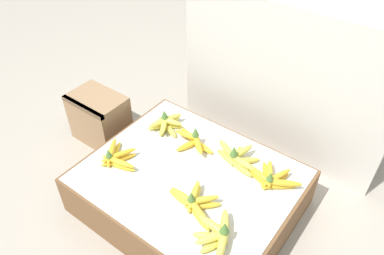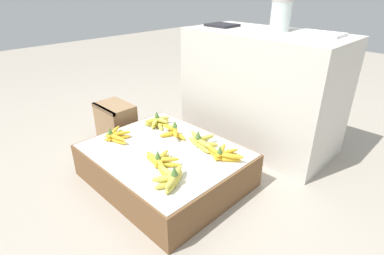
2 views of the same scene
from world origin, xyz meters
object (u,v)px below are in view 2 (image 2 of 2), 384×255
at_px(banana_bunch_front_midright, 161,161).
at_px(banana_bunch_front_right, 171,178).
at_px(banana_bunch_middle_left, 158,122).
at_px(foam_tray_white, 320,34).
at_px(banana_bunch_middle_midright, 201,141).
at_px(banana_bunch_middle_midleft, 173,131).
at_px(banana_bunch_middle_right, 222,154).
at_px(glass_jar, 281,15).
at_px(wooden_crate, 116,122).
at_px(banana_bunch_front_left, 116,136).

bearing_deg(banana_bunch_front_midright, banana_bunch_front_right, -22.73).
relative_size(banana_bunch_middle_left, foam_tray_white, 0.68).
bearing_deg(banana_bunch_middle_midright, banana_bunch_middle_midleft, -173.43).
bearing_deg(foam_tray_white, banana_bunch_middle_midright, -111.24).
bearing_deg(banana_bunch_front_right, banana_bunch_middle_right, 86.34).
distance_m(banana_bunch_front_right, foam_tray_white, 1.29).
bearing_deg(glass_jar, banana_bunch_middle_left, -120.53).
bearing_deg(wooden_crate, banana_bunch_front_midright, -15.15).
height_order(banana_bunch_front_midright, banana_bunch_middle_left, banana_bunch_middle_left).
height_order(banana_bunch_middle_midleft, banana_bunch_middle_right, banana_bunch_middle_midleft).
bearing_deg(banana_bunch_middle_midright, banana_bunch_front_left, -143.55).
bearing_deg(banana_bunch_middle_midleft, banana_bunch_middle_right, 1.39).
bearing_deg(banana_bunch_front_midright, foam_tray_white, 74.52).
relative_size(banana_bunch_front_left, banana_bunch_middle_right, 0.81).
height_order(wooden_crate, banana_bunch_front_right, banana_bunch_front_right).
relative_size(banana_bunch_front_left, banana_bunch_middle_left, 1.15).
bearing_deg(banana_bunch_front_left, foam_tray_white, 55.83).
relative_size(banana_bunch_middle_left, glass_jar, 0.91).
relative_size(wooden_crate, banana_bunch_middle_midright, 1.29).
bearing_deg(banana_bunch_middle_left, banana_bunch_middle_right, -1.11).
relative_size(banana_bunch_front_right, banana_bunch_middle_midleft, 0.90).
bearing_deg(foam_tray_white, banana_bunch_front_left, -124.17).
height_order(banana_bunch_front_right, banana_bunch_middle_right, banana_bunch_front_right).
bearing_deg(banana_bunch_middle_midleft, banana_bunch_front_midright, -52.57).
bearing_deg(banana_bunch_front_left, banana_bunch_middle_midleft, 54.55).
distance_m(banana_bunch_front_left, glass_jar, 1.34).
distance_m(banana_bunch_front_midright, banana_bunch_middle_midright, 0.32).
height_order(banana_bunch_front_midright, foam_tray_white, foam_tray_white).
xyz_separation_m(wooden_crate, glass_jar, (0.84, 0.83, 0.78)).
distance_m(wooden_crate, banana_bunch_front_midright, 0.85).
bearing_deg(banana_bunch_front_right, banana_bunch_middle_left, 146.19).
height_order(banana_bunch_middle_left, banana_bunch_middle_midleft, same).
height_order(wooden_crate, foam_tray_white, foam_tray_white).
xyz_separation_m(wooden_crate, banana_bunch_front_midright, (0.81, -0.22, 0.10)).
height_order(wooden_crate, banana_bunch_front_left, banana_bunch_front_left).
bearing_deg(glass_jar, banana_bunch_middle_midright, -91.79).
bearing_deg(banana_bunch_middle_right, glass_jar, 101.89).
bearing_deg(glass_jar, banana_bunch_front_midright, -91.46).
distance_m(banana_bunch_front_midright, banana_bunch_middle_midleft, 0.37).
xyz_separation_m(banana_bunch_middle_midleft, banana_bunch_middle_midright, (0.23, 0.03, 0.00)).
bearing_deg(banana_bunch_middle_midleft, banana_bunch_middle_left, 173.38).
bearing_deg(wooden_crate, glass_jar, 44.48).
bearing_deg(banana_bunch_middle_right, banana_bunch_front_left, -153.54).
distance_m(banana_bunch_middle_left, banana_bunch_middle_midleft, 0.18).
bearing_deg(banana_bunch_front_left, wooden_crate, 149.09).
bearing_deg(banana_bunch_front_right, foam_tray_white, 83.15).
bearing_deg(banana_bunch_front_left, banana_bunch_middle_right, 26.46).
distance_m(wooden_crate, banana_bunch_middle_right, 1.01).
relative_size(banana_bunch_middle_midleft, banana_bunch_middle_midright, 0.99).
height_order(wooden_crate, banana_bunch_middle_midright, banana_bunch_middle_midright).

